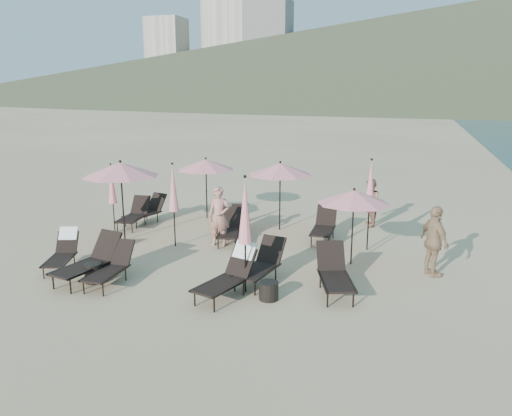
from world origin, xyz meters
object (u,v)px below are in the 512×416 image
(beachgoer_a, at_px, (219,216))
(lounger_8, at_px, (238,222))
(umbrella_closed_3, at_px, (173,189))
(umbrella_closed_1, at_px, (370,187))
(lounger_2, at_px, (110,266))
(side_table_1, at_px, (269,291))
(lounger_3, at_px, (230,273))
(side_table_0, at_px, (93,273))
(umbrella_open_1, at_px, (354,197))
(lounger_1, at_px, (89,260))
(umbrella_closed_0, at_px, (245,212))
(lounger_5, at_px, (334,273))
(lounger_6, at_px, (134,214))
(beachgoer_c, at_px, (434,241))
(lounger_10, at_px, (324,226))
(lounger_0, at_px, (63,251))
(umbrella_open_3, at_px, (280,169))
(beachgoer_b, at_px, (370,203))
(lounger_7, at_px, (147,210))
(umbrella_open_0, at_px, (121,170))
(umbrella_closed_2, at_px, (112,185))
(lounger_4, at_px, (261,264))
(umbrella_open_2, at_px, (206,165))
(lounger_9, at_px, (230,228))

(beachgoer_a, bearing_deg, lounger_8, 72.96)
(umbrella_closed_3, bearing_deg, umbrella_closed_1, 13.97)
(lounger_2, height_order, side_table_1, lounger_2)
(lounger_3, xyz_separation_m, side_table_0, (-3.44, -0.28, -0.29))
(umbrella_open_1, relative_size, side_table_0, 4.39)
(lounger_1, distance_m, umbrella_closed_0, 4.17)
(lounger_5, distance_m, lounger_6, 8.22)
(umbrella_open_1, height_order, beachgoer_c, umbrella_open_1)
(lounger_8, relative_size, side_table_1, 3.61)
(umbrella_open_1, relative_size, umbrella_closed_3, 0.83)
(lounger_2, distance_m, lounger_10, 6.67)
(lounger_2, xyz_separation_m, lounger_10, (4.28, 5.12, 0.02))
(lounger_0, xyz_separation_m, umbrella_open_3, (4.48, 5.25, 1.59))
(lounger_8, bearing_deg, lounger_0, -140.61)
(umbrella_open_1, xyz_separation_m, beachgoer_c, (2.05, -0.25, -0.94))
(lounger_0, height_order, beachgoer_b, beachgoer_b)
(lounger_5, distance_m, beachgoer_b, 6.06)
(side_table_0, bearing_deg, umbrella_open_3, 62.17)
(lounger_2, xyz_separation_m, lounger_6, (-2.16, 4.70, 0.01))
(side_table_1, relative_size, beachgoer_b, 0.27)
(lounger_7, xyz_separation_m, beachgoer_b, (7.48, 1.88, 0.38))
(lounger_5, distance_m, umbrella_open_0, 7.41)
(umbrella_open_1, distance_m, umbrella_open_3, 3.81)
(lounger_5, distance_m, side_table_1, 1.60)
(lounger_5, height_order, umbrella_closed_2, umbrella_closed_2)
(lounger_8, bearing_deg, umbrella_closed_1, -18.19)
(umbrella_closed_0, bearing_deg, lounger_6, 142.33)
(lounger_3, relative_size, side_table_1, 4.25)
(lounger_4, height_order, lounger_6, lounger_4)
(umbrella_open_0, distance_m, umbrella_closed_3, 1.85)
(lounger_7, distance_m, beachgoer_a, 3.79)
(lounger_10, distance_m, umbrella_open_2, 4.96)
(umbrella_closed_2, relative_size, umbrella_closed_3, 0.91)
(lounger_10, xyz_separation_m, umbrella_closed_1, (1.39, -0.61, 1.43))
(lounger_10, relative_size, beachgoer_a, 0.95)
(lounger_1, distance_m, umbrella_closed_2, 4.37)
(lounger_4, xyz_separation_m, umbrella_open_1, (1.93, 1.95, 1.39))
(umbrella_open_0, distance_m, side_table_0, 4.04)
(umbrella_closed_0, bearing_deg, lounger_9, 115.70)
(beachgoer_b, bearing_deg, umbrella_closed_3, -62.80)
(lounger_4, relative_size, lounger_8, 1.13)
(umbrella_closed_0, bearing_deg, umbrella_open_1, 51.36)
(lounger_4, distance_m, lounger_8, 4.17)
(lounger_9, distance_m, umbrella_closed_1, 4.38)
(lounger_3, distance_m, beachgoer_b, 7.37)
(lounger_5, distance_m, umbrella_closed_3, 5.63)
(lounger_3, relative_size, lounger_6, 1.10)
(lounger_1, relative_size, lounger_8, 1.23)
(lounger_2, bearing_deg, umbrella_open_2, 90.10)
(lounger_5, height_order, umbrella_closed_1, umbrella_closed_1)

